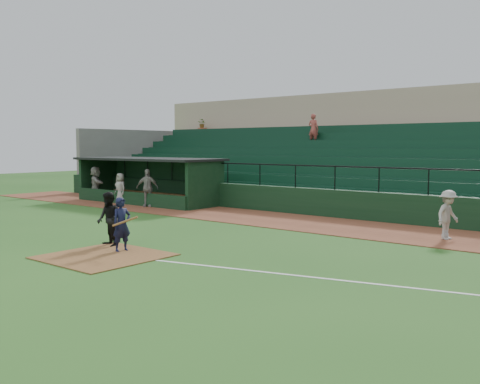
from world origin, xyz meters
The scene contains 12 objects.
ground centered at (0.00, 0.00, 0.00)m, with size 90.00×90.00×0.00m, color #25531B.
warning_track centered at (0.00, 8.00, 0.01)m, with size 40.00×4.00×0.03m, color brown.
home_plate_dirt centered at (0.00, -1.00, 0.01)m, with size 3.00×3.00×0.03m, color brown.
foul_line centered at (8.00, 1.20, 0.01)m, with size 18.00×0.09×0.01m, color white.
stadium_structure centered at (0.00, 16.46, 2.30)m, with size 38.00×13.08×6.40m.
dugout centered at (-9.75, 9.56, 1.33)m, with size 8.90×3.20×2.42m.
batter_at_plate centered at (-0.16, -0.25, 0.80)m, with size 1.02×0.68×1.59m.
umpire centered at (-1.13, 0.03, 0.84)m, with size 0.82×0.64×1.68m, color black.
runner centered at (6.57, 7.63, 0.84)m, with size 1.04×0.60×1.61m, color #A9A49E.
dugout_player_a centered at (-8.16, 7.70, 0.98)m, with size 1.11×0.46×1.89m, color gray.
dugout_player_b centered at (-10.33, 7.74, 0.84)m, with size 0.79×0.51×1.61m, color #A39D98.
dugout_player_c centered at (-12.80, 7.98, 0.98)m, with size 1.75×0.56×1.89m, color #9C9792.
Camera 1 is at (12.12, -9.94, 3.08)m, focal length 39.84 mm.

